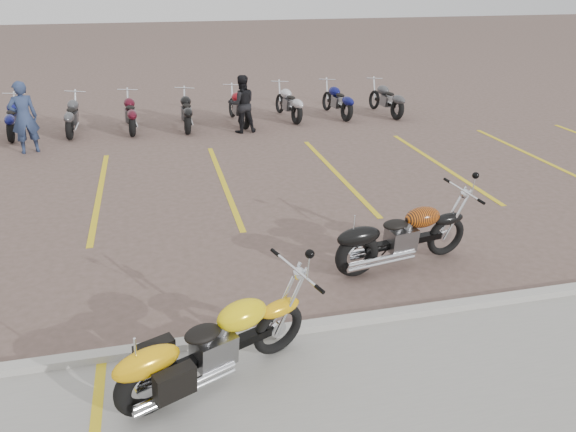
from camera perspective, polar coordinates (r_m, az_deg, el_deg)
The scene contains 8 objects.
ground at distance 9.24m, azimuth -3.29°, elevation -4.90°, with size 100.00×100.00×0.00m, color #6F564F.
curb at distance 7.54m, azimuth -0.46°, elevation -11.57°, with size 60.00×0.18×0.12m, color #ADAAA3.
parking_stripes at distance 12.86m, azimuth -6.57°, elevation 3.41°, with size 38.00×5.50×0.01m, color gold, non-canonical shape.
yellow_cruiser at distance 6.58m, azimuth -7.93°, elevation -13.01°, with size 2.30×1.12×1.01m.
flame_cruiser at distance 9.13m, azimuth 11.20°, elevation -2.25°, with size 2.40×0.57×0.99m.
person_a at distance 16.25m, azimuth -25.25°, elevation 9.05°, with size 0.69×0.45×1.88m, color navy.
person_b at distance 16.83m, azimuth -4.71°, elevation 11.27°, with size 0.82×0.64×1.68m, color black.
bg_bike_row at distance 17.72m, azimuth -15.89°, elevation 10.12°, with size 17.22×2.02×1.10m.
Camera 1 is at (-1.39, -8.01, 4.40)m, focal length 35.00 mm.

